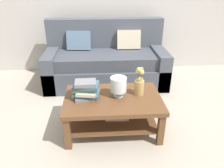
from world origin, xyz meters
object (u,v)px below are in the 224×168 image
couch (106,62)px  flower_pitcher (139,84)px  book_stack_main (86,90)px  coffee_table (113,106)px  glass_hurricane_vase (118,85)px

couch → flower_pitcher: 1.37m
book_stack_main → flower_pitcher: size_ratio=0.92×
coffee_table → flower_pitcher: flower_pitcher is taller
coffee_table → book_stack_main: bearing=177.5°
book_stack_main → couch: bearing=78.3°
coffee_table → glass_hurricane_vase: size_ratio=4.74×
couch → coffee_table: bearing=-88.8°
book_stack_main → glass_hurricane_vase: 0.38m
couch → glass_hurricane_vase: size_ratio=8.51×
coffee_table → couch: bearing=91.2°
book_stack_main → glass_hurricane_vase: size_ratio=1.35×
couch → book_stack_main: bearing=-101.7°
coffee_table → book_stack_main: 0.38m
couch → coffee_table: (0.03, -1.37, -0.04)m
couch → glass_hurricane_vase: couch is taller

